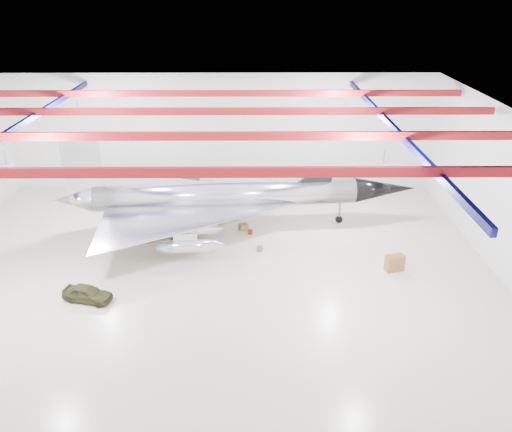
{
  "coord_description": "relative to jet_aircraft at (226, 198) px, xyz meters",
  "views": [
    {
      "loc": [
        3.03,
        -31.1,
        18.61
      ],
      "look_at": [
        3.27,
        2.0,
        2.88
      ],
      "focal_mm": 35.0,
      "sensor_mm": 36.0,
      "label": 1
    }
  ],
  "objects": [
    {
      "name": "desk",
      "position": [
        12.13,
        -6.91,
        -2.03
      ],
      "size": [
        1.42,
        0.97,
        1.19
      ],
      "primitive_type": "cube",
      "rotation": [
        0.0,
        0.0,
        0.27
      ],
      "color": "brown",
      "rests_on": "floor"
    },
    {
      "name": "oil_barrel",
      "position": [
        -2.49,
        -1.78,
        -2.45
      ],
      "size": [
        0.58,
        0.5,
        0.36
      ],
      "primitive_type": "cube",
      "rotation": [
        0.0,
        0.0,
        0.2
      ],
      "color": "olive",
      "rests_on": "floor"
    },
    {
      "name": "engine_drum",
      "position": [
        2.69,
        -4.1,
        -2.42
      ],
      "size": [
        0.48,
        0.48,
        0.4
      ],
      "primitive_type": "cylinder",
      "rotation": [
        0.0,
        0.0,
        -0.08
      ],
      "color": "#59595B",
      "rests_on": "floor"
    },
    {
      "name": "crate_small",
      "position": [
        -6.68,
        -0.78,
        -2.48
      ],
      "size": [
        0.49,
        0.44,
        0.28
      ],
      "primitive_type": "cube",
      "rotation": [
        0.0,
        0.0,
        -0.35
      ],
      "color": "#59595B",
      "rests_on": "floor"
    },
    {
      "name": "ceiling",
      "position": [
        -0.87,
        -5.96,
        8.38
      ],
      "size": [
        40.0,
        40.0,
        0.0
      ],
      "primitive_type": "plane",
      "rotation": [
        3.14,
        0.0,
        0.0
      ],
      "color": "#0A0F38",
      "rests_on": "wall_back"
    },
    {
      "name": "jet_aircraft",
      "position": [
        0.0,
        0.0,
        0.0
      ],
      "size": [
        29.35,
        18.01,
        8.0
      ],
      "rotation": [
        0.0,
        0.0,
        0.08
      ],
      "color": "silver",
      "rests_on": "floor"
    },
    {
      "name": "crate_ply",
      "position": [
        -5.91,
        -2.63,
        -2.44
      ],
      "size": [
        0.55,
        0.46,
        0.36
      ],
      "primitive_type": "cube",
      "rotation": [
        0.0,
        0.0,
        0.1
      ],
      "color": "olive",
      "rests_on": "floor"
    },
    {
      "name": "wall_back",
      "position": [
        -0.87,
        9.04,
        2.88
      ],
      "size": [
        40.0,
        0.0,
        40.0
      ],
      "primitive_type": "plane",
      "rotation": [
        1.57,
        0.0,
        0.0
      ],
      "color": "silver",
      "rests_on": "floor"
    },
    {
      "name": "floor",
      "position": [
        -0.87,
        -5.96,
        -2.62
      ],
      "size": [
        40.0,
        40.0,
        0.0
      ],
      "primitive_type": "plane",
      "color": "beige",
      "rests_on": "ground"
    },
    {
      "name": "wall_right",
      "position": [
        19.13,
        -5.96,
        2.88
      ],
      "size": [
        0.0,
        30.0,
        30.0
      ],
      "primitive_type": "plane",
      "rotation": [
        1.57,
        0.0,
        -1.57
      ],
      "color": "silver",
      "rests_on": "floor"
    },
    {
      "name": "spares_box",
      "position": [
        0.63,
        1.66,
        -2.46
      ],
      "size": [
        0.36,
        0.36,
        0.32
      ],
      "primitive_type": "cylinder",
      "rotation": [
        0.0,
        0.0,
        -0.02
      ],
      "color": "#59595B",
      "rests_on": "floor"
    },
    {
      "name": "tool_chest",
      "position": [
        1.96,
        -1.24,
        -2.45
      ],
      "size": [
        0.47,
        0.47,
        0.35
      ],
      "primitive_type": "cylinder",
      "rotation": [
        0.0,
        0.0,
        -0.25
      ],
      "color": "maroon",
      "rests_on": "floor"
    },
    {
      "name": "ceiling_structure",
      "position": [
        -0.87,
        -5.96,
        7.7
      ],
      "size": [
        39.5,
        29.5,
        1.08
      ],
      "color": "maroon",
      "rests_on": "ceiling"
    },
    {
      "name": "parts_bin",
      "position": [
        1.41,
        -0.47,
        -2.38
      ],
      "size": [
        0.84,
        0.76,
        0.48
      ],
      "primitive_type": "cube",
      "rotation": [
        0.0,
        0.0,
        0.36
      ],
      "color": "olive",
      "rests_on": "floor"
    },
    {
      "name": "toolbox_red",
      "position": [
        -0.65,
        0.94,
        -2.48
      ],
      "size": [
        0.5,
        0.45,
        0.29
      ],
      "primitive_type": "cube",
      "rotation": [
        0.0,
        0.0,
        0.38
      ],
      "color": "maroon",
      "rests_on": "floor"
    },
    {
      "name": "jeep",
      "position": [
        -8.38,
        -10.46,
        -2.08
      ],
      "size": [
        3.41,
        2.06,
        1.09
      ],
      "primitive_type": "imported",
      "rotation": [
        0.0,
        0.0,
        1.31
      ],
      "color": "#303219",
      "rests_on": "floor"
    }
  ]
}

